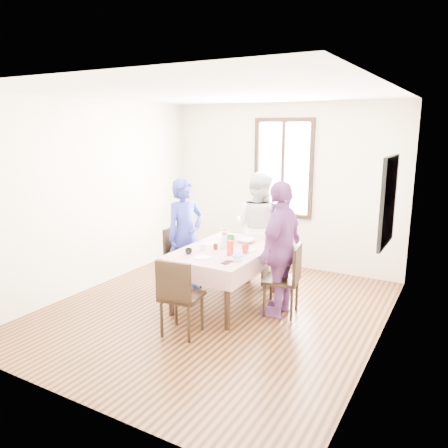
{
  "coord_description": "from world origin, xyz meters",
  "views": [
    {
      "loc": [
        2.72,
        -4.54,
        2.33
      ],
      "look_at": [
        0.01,
        0.23,
        1.1
      ],
      "focal_mm": 35.13,
      "sensor_mm": 36.0,
      "label": 1
    }
  ],
  "objects_px": {
    "dining_table": "(226,276)",
    "chair_near": "(182,296)",
    "chair_left": "(184,259)",
    "person_left": "(185,236)",
    "chair_right": "(281,280)",
    "person_far": "(258,228)",
    "chair_far": "(259,252)",
    "person_right": "(281,249)"
  },
  "relations": [
    {
      "from": "chair_far",
      "to": "person_right",
      "type": "height_order",
      "value": "person_right"
    },
    {
      "from": "chair_left",
      "to": "person_far",
      "type": "height_order",
      "value": "person_far"
    },
    {
      "from": "chair_left",
      "to": "chair_near",
      "type": "distance_m",
      "value": 1.39
    },
    {
      "from": "dining_table",
      "to": "chair_far",
      "type": "xyz_separation_m",
      "value": [
        0.0,
        1.02,
        0.08
      ]
    },
    {
      "from": "person_left",
      "to": "chair_far",
      "type": "bearing_deg",
      "value": -17.27
    },
    {
      "from": "dining_table",
      "to": "chair_right",
      "type": "relative_size",
      "value": 1.62
    },
    {
      "from": "chair_right",
      "to": "person_right",
      "type": "xyz_separation_m",
      "value": [
        -0.02,
        0.0,
        0.39
      ]
    },
    {
      "from": "dining_table",
      "to": "person_right",
      "type": "bearing_deg",
      "value": 3.53
    },
    {
      "from": "dining_table",
      "to": "chair_near",
      "type": "distance_m",
      "value": 1.02
    },
    {
      "from": "chair_left",
      "to": "person_left",
      "type": "height_order",
      "value": "person_left"
    },
    {
      "from": "chair_right",
      "to": "person_far",
      "type": "bearing_deg",
      "value": 29.14
    },
    {
      "from": "dining_table",
      "to": "person_right",
      "type": "relative_size",
      "value": 0.87
    },
    {
      "from": "dining_table",
      "to": "chair_left",
      "type": "height_order",
      "value": "chair_left"
    },
    {
      "from": "dining_table",
      "to": "chair_left",
      "type": "distance_m",
      "value": 0.79
    },
    {
      "from": "person_right",
      "to": "chair_far",
      "type": "bearing_deg",
      "value": -140.27
    },
    {
      "from": "chair_right",
      "to": "person_far",
      "type": "xyz_separation_m",
      "value": [
        -0.77,
        0.95,
        0.38
      ]
    },
    {
      "from": "person_far",
      "to": "dining_table",
      "type": "bearing_deg",
      "value": 97.56
    },
    {
      "from": "chair_left",
      "to": "person_left",
      "type": "distance_m",
      "value": 0.36
    },
    {
      "from": "person_right",
      "to": "chair_right",
      "type": "bearing_deg",
      "value": 92.05
    },
    {
      "from": "dining_table",
      "to": "person_far",
      "type": "height_order",
      "value": "person_far"
    },
    {
      "from": "chair_right",
      "to": "chair_near",
      "type": "distance_m",
      "value": 1.31
    },
    {
      "from": "chair_far",
      "to": "person_right",
      "type": "bearing_deg",
      "value": 132.7
    },
    {
      "from": "chair_left",
      "to": "chair_near",
      "type": "height_order",
      "value": "same"
    },
    {
      "from": "chair_far",
      "to": "person_left",
      "type": "distance_m",
      "value": 1.21
    },
    {
      "from": "person_far",
      "to": "person_right",
      "type": "bearing_deg",
      "value": 135.79
    },
    {
      "from": "person_left",
      "to": "dining_table",
      "type": "bearing_deg",
      "value": -77.25
    },
    {
      "from": "dining_table",
      "to": "person_far",
      "type": "relative_size",
      "value": 0.89
    },
    {
      "from": "chair_right",
      "to": "person_far",
      "type": "height_order",
      "value": "person_far"
    },
    {
      "from": "chair_far",
      "to": "chair_left",
      "type": "bearing_deg",
      "value": 53.75
    },
    {
      "from": "chair_left",
      "to": "chair_far",
      "type": "bearing_deg",
      "value": 139.67
    },
    {
      "from": "chair_right",
      "to": "chair_far",
      "type": "bearing_deg",
      "value": 28.61
    },
    {
      "from": "dining_table",
      "to": "chair_near",
      "type": "relative_size",
      "value": 1.62
    },
    {
      "from": "dining_table",
      "to": "person_right",
      "type": "xyz_separation_m",
      "value": [
        0.75,
        0.05,
        0.47
      ]
    },
    {
      "from": "chair_left",
      "to": "person_right",
      "type": "bearing_deg",
      "value": 87.45
    },
    {
      "from": "dining_table",
      "to": "person_right",
      "type": "height_order",
      "value": "person_right"
    },
    {
      "from": "chair_right",
      "to": "person_right",
      "type": "bearing_deg",
      "value": 80.17
    },
    {
      "from": "person_left",
      "to": "chair_left",
      "type": "bearing_deg",
      "value": 113.23
    },
    {
      "from": "chair_left",
      "to": "person_right",
      "type": "distance_m",
      "value": 1.57
    },
    {
      "from": "chair_far",
      "to": "chair_right",
      "type": "bearing_deg",
      "value": 133.45
    },
    {
      "from": "dining_table",
      "to": "chair_near",
      "type": "bearing_deg",
      "value": -90.0
    },
    {
      "from": "chair_far",
      "to": "person_left",
      "type": "height_order",
      "value": "person_left"
    },
    {
      "from": "person_left",
      "to": "person_far",
      "type": "bearing_deg",
      "value": -17.87
    }
  ]
}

